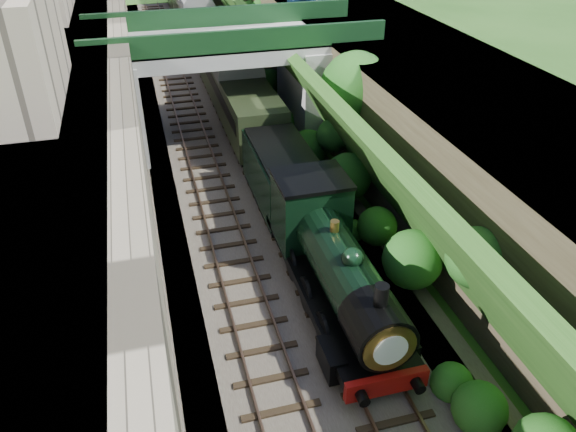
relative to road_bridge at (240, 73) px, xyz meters
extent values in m
cube|color=#473F38|center=(-0.94, -4.00, -3.98)|extent=(10.00, 90.00, 0.20)
cube|color=#756B56|center=(-6.44, -4.00, -0.58)|extent=(1.00, 90.00, 7.00)
cube|color=#262628|center=(-9.94, -4.00, -0.58)|extent=(6.00, 90.00, 7.00)
cube|color=#262628|center=(8.56, -4.00, -0.95)|extent=(8.00, 90.00, 6.25)
cube|color=#1E4714|center=(4.06, -4.00, -1.38)|extent=(4.02, 90.00, 6.36)
sphere|color=#194C14|center=(2.67, -22.50, -3.43)|extent=(1.67, 1.67, 1.67)
sphere|color=#194C14|center=(4.29, -18.85, -0.79)|extent=(2.14, 2.14, 2.14)
sphere|color=#194C14|center=(3.31, -16.43, -2.38)|extent=(2.32, 2.32, 2.32)
sphere|color=#194C14|center=(3.13, -13.53, -2.68)|extent=(1.71, 1.71, 1.71)
sphere|color=#194C14|center=(3.31, -9.51, -2.39)|extent=(2.31, 2.31, 2.31)
sphere|color=#194C14|center=(3.71, -6.16, -1.73)|extent=(1.81, 1.81, 1.81)
sphere|color=#194C14|center=(2.85, -4.58, -3.14)|extent=(2.21, 2.21, 2.21)
sphere|color=#194C14|center=(2.73, -0.30, -3.33)|extent=(1.62, 1.62, 1.62)
sphere|color=#194C14|center=(5.23, 2.03, 0.74)|extent=(2.13, 2.13, 2.13)
sphere|color=#194C14|center=(3.15, 5.62, -2.64)|extent=(1.82, 1.82, 1.82)
sphere|color=#194C14|center=(4.09, 8.94, -1.12)|extent=(1.49, 1.49, 1.49)
sphere|color=#194C14|center=(3.70, 10.34, -1.75)|extent=(1.56, 1.56, 1.56)
sphere|color=#194C14|center=(4.79, 14.69, 0.02)|extent=(2.30, 2.30, 2.30)
sphere|color=#194C14|center=(4.42, 17.78, -0.59)|extent=(2.11, 2.11, 2.11)
sphere|color=#194C14|center=(4.02, 22.07, -1.23)|extent=(2.10, 2.10, 2.10)
sphere|color=#194C14|center=(3.16, 26.32, -2.64)|extent=(2.14, 2.14, 2.14)
cube|color=black|center=(-2.94, -4.00, -3.84)|extent=(2.50, 90.00, 0.07)
cube|color=brown|center=(-3.66, -4.00, -3.75)|extent=(0.08, 90.00, 0.14)
cube|color=brown|center=(-2.23, -4.00, -3.75)|extent=(0.08, 90.00, 0.14)
cube|color=black|center=(0.26, -4.00, -3.84)|extent=(2.50, 90.00, 0.07)
cube|color=brown|center=(-0.46, -4.00, -3.75)|extent=(0.08, 90.00, 0.14)
cube|color=brown|center=(0.97, -4.00, -3.75)|extent=(0.08, 90.00, 0.14)
cube|color=gray|center=(-0.44, 0.00, 1.62)|extent=(16.00, 6.00, 0.90)
cube|color=#163D1B|center=(-0.44, -2.85, 2.57)|extent=(16.00, 0.30, 1.20)
cube|color=#163D1B|center=(-0.44, 2.85, 2.57)|extent=(16.00, 0.30, 1.20)
cube|color=gray|center=(-6.44, 0.00, -1.23)|extent=(1.40, 6.40, 5.70)
cube|color=gray|center=(4.26, 0.00, -1.23)|extent=(2.40, 6.40, 5.70)
cylinder|color=black|center=(4.86, -5.97, -1.88)|extent=(0.30, 0.30, 4.40)
sphere|color=#194C14|center=(4.86, -5.97, 0.72)|extent=(3.60, 3.60, 3.60)
sphere|color=#194C14|center=(5.36, -5.17, 0.12)|extent=(2.40, 2.40, 2.40)
cube|color=black|center=(0.26, -17.05, -3.58)|extent=(2.40, 8.40, 0.60)
cube|color=black|center=(0.26, -16.05, -3.03)|extent=(2.70, 10.00, 0.35)
cube|color=maroon|center=(0.26, -21.15, -3.13)|extent=(2.70, 0.25, 0.70)
cylinder|color=black|center=(0.26, -16.85, -1.73)|extent=(1.90, 5.60, 1.90)
cylinder|color=black|center=(0.26, -20.15, -1.73)|extent=(1.96, 1.80, 1.96)
cylinder|color=white|center=(0.26, -21.13, -1.73)|extent=(1.10, 0.05, 1.10)
cylinder|color=black|center=(0.26, -20.15, -0.53)|extent=(0.44, 0.44, 0.90)
sphere|color=black|center=(0.26, -17.85, -0.73)|extent=(0.76, 0.76, 0.76)
cylinder|color=#A57F33|center=(0.26, -16.05, -0.63)|extent=(0.32, 0.32, 0.50)
cube|color=black|center=(0.26, -13.25, -1.58)|extent=(2.75, 2.40, 2.80)
cube|color=black|center=(0.26, -13.25, -0.13)|extent=(2.85, 2.50, 0.15)
cube|color=black|center=(-0.99, -19.65, -3.23)|extent=(0.60, 1.40, 0.90)
cube|color=black|center=(1.51, -19.65, -3.23)|extent=(0.60, 1.40, 0.90)
cube|color=black|center=(0.26, -8.85, -3.63)|extent=(2.30, 6.00, 0.50)
cube|color=black|center=(0.26, -8.85, -3.38)|extent=(2.60, 6.00, 0.50)
cube|color=black|center=(0.26, -8.85, -2.18)|extent=(2.70, 6.00, 2.40)
cube|color=black|center=(0.26, -8.85, -0.93)|extent=(2.50, 5.60, 0.20)
cube|color=black|center=(0.26, 3.75, -3.68)|extent=(2.30, 17.00, 0.40)
cube|color=black|center=(0.26, 3.75, -3.43)|extent=(2.50, 17.00, 0.50)
cube|color=#242D19|center=(0.26, 3.75, -1.93)|extent=(2.80, 18.00, 2.70)
cube|color=slate|center=(0.26, 3.75, -0.43)|extent=(2.90, 18.00, 0.50)
cube|color=black|center=(0.26, 22.55, -3.68)|extent=(2.30, 17.00, 0.40)
cube|color=black|center=(0.26, 22.55, -3.43)|extent=(2.50, 17.00, 0.50)
cube|color=#242D19|center=(0.26, 22.55, -1.93)|extent=(2.80, 18.00, 2.70)
cube|color=slate|center=(0.26, 22.55, -0.43)|extent=(2.90, 18.00, 0.50)
cube|color=black|center=(0.26, 41.35, -3.68)|extent=(2.30, 17.00, 0.40)
camera|label=1|loc=(-5.73, -31.68, 10.26)|focal=35.00mm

